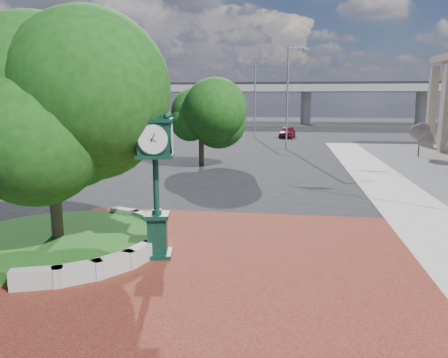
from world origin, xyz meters
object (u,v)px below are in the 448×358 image
parked_car (287,132)px  street_lamp_far (257,92)px  post_clock (156,171)px  street_lamp_near (290,90)px

parked_car → street_lamp_far: (-3.75, -0.38, 4.79)m
post_clock → street_lamp_far: (-0.22, 41.26, 2.85)m
street_lamp_near → street_lamp_far: size_ratio=0.99×
parked_car → street_lamp_far: 6.09m
parked_car → street_lamp_near: bearing=-81.4°
post_clock → street_lamp_near: 29.66m
post_clock → street_lamp_far: 41.36m
street_lamp_near → street_lamp_far: (-3.92, 11.97, 0.04)m
parked_car → street_lamp_near: street_lamp_near is taller
street_lamp_near → post_clock: bearing=-97.2°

